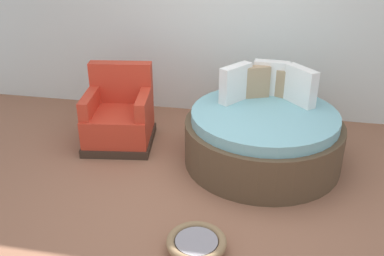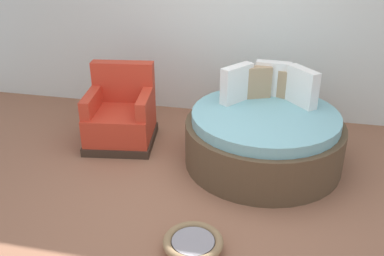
% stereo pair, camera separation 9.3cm
% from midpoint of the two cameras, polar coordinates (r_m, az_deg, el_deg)
% --- Properties ---
extents(ground_plane, '(8.00, 8.00, 0.02)m').
position_cam_midpoint_polar(ground_plane, '(4.45, 0.69, -8.85)').
color(ground_plane, '#936047').
extents(back_wall, '(8.00, 0.12, 3.11)m').
position_cam_midpoint_polar(back_wall, '(5.83, 4.72, 16.45)').
color(back_wall, silver).
rests_on(back_wall, ground_plane).
extents(round_daybed, '(1.75, 1.75, 1.04)m').
position_cam_midpoint_polar(round_daybed, '(4.91, 8.79, -0.95)').
color(round_daybed, brown).
rests_on(round_daybed, ground_plane).
extents(red_armchair, '(0.90, 0.90, 0.94)m').
position_cam_midpoint_polar(red_armchair, '(5.35, -10.03, 1.40)').
color(red_armchair, '#38281E').
rests_on(red_armchair, ground_plane).
extents(pet_basket, '(0.51, 0.51, 0.13)m').
position_cam_midpoint_polar(pet_basket, '(3.76, -0.14, -15.03)').
color(pet_basket, '#8E704C').
rests_on(pet_basket, ground_plane).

